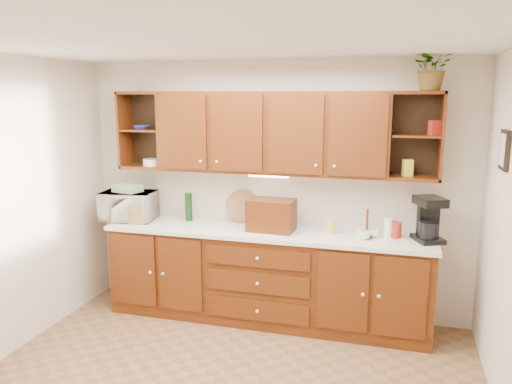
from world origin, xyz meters
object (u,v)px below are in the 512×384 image
Objects in this scene: microwave at (128,206)px; coffee_maker at (429,220)px; potted_plant at (433,67)px; bread_box at (271,215)px.

microwave is 3.04m from coffee_maker.
coffee_maker is at bearing -41.31° from potted_plant.
coffee_maker is 1.02× the size of potted_plant.
coffee_maker is at bearing 5.95° from bread_box.
bread_box reaches higher than microwave.
microwave is 1.34× the size of coffee_maker.
potted_plant is at bearing 114.55° from coffee_maker.
potted_plant is (1.42, 0.10, 1.39)m from bread_box.
coffee_maker reaches higher than bread_box.
microwave is at bearing -176.80° from bread_box.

